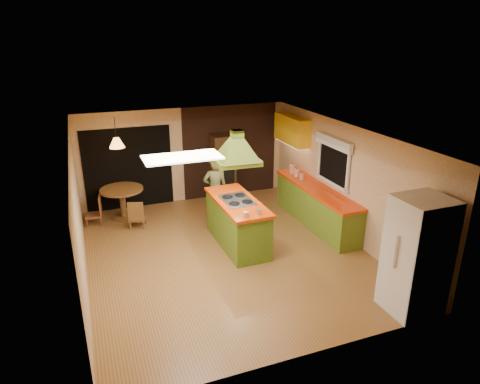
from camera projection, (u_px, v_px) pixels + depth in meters
name	position (u px, v px, depth m)	size (l,w,h in m)	color
ground	(226.00, 252.00, 8.89)	(6.50, 6.50, 0.00)	olive
room_walls	(225.00, 197.00, 8.45)	(5.50, 6.50, 6.50)	beige
ceiling_plane	(225.00, 134.00, 8.02)	(6.50, 6.50, 0.00)	silver
brick_panel	(230.00, 151.00, 11.70)	(2.64, 0.03, 2.50)	#381E14
nook_opening	(129.00, 169.00, 10.85)	(2.20, 0.03, 2.10)	black
right_counter	(316.00, 206.00, 10.07)	(0.62, 3.05, 0.92)	olive
upper_cabinets	(292.00, 130.00, 10.99)	(0.34, 1.40, 0.70)	yellow
window_right	(334.00, 153.00, 9.52)	(0.12, 1.35, 1.06)	black
fluor_panel	(182.00, 157.00, 6.60)	(1.20, 0.60, 0.03)	white
kitchen_island	(237.00, 222.00, 9.08)	(0.85, 2.05, 1.03)	#54771D
range_hood	(237.00, 142.00, 8.47)	(0.92, 0.69, 0.78)	#586B1A
man	(215.00, 189.00, 10.16)	(0.58, 0.38, 1.59)	#4F512A
refrigerator	(417.00, 256.00, 6.75)	(0.81, 0.76, 1.96)	white
wall_oven	(222.00, 168.00, 11.46)	(0.60, 0.61, 1.78)	#3E2714
dining_table	(122.00, 197.00, 10.37)	(1.03, 1.03, 0.77)	brown
chair_left	(93.00, 210.00, 10.12)	(0.38, 0.38, 0.69)	brown
chair_near	(137.00, 213.00, 9.95)	(0.37, 0.37, 0.68)	brown
pendant_lamp	(117.00, 143.00, 9.89)	(0.36, 0.36, 0.23)	#FF9E3F
canister_large	(292.00, 169.00, 10.86)	(0.15, 0.15, 0.22)	beige
canister_medium	(297.00, 173.00, 10.66)	(0.13, 0.13, 0.18)	beige
canister_small	(302.00, 176.00, 10.43)	(0.12, 0.12, 0.16)	beige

